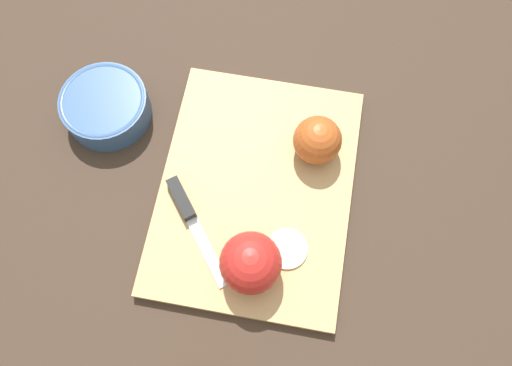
% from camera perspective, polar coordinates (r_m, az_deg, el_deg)
% --- Properties ---
extents(ground_plane, '(4.00, 4.00, 0.00)m').
position_cam_1_polar(ground_plane, '(0.77, -0.00, -0.96)').
color(ground_plane, '#38281E').
extents(cutting_board, '(0.39, 0.31, 0.02)m').
position_cam_1_polar(cutting_board, '(0.76, -0.00, -0.75)').
color(cutting_board, tan).
rests_on(cutting_board, ground_plane).
extents(apple_half_left, '(0.07, 0.07, 0.07)m').
position_cam_1_polar(apple_half_left, '(0.75, 7.03, 4.89)').
color(apple_half_left, '#AD4C1E').
rests_on(apple_half_left, cutting_board).
extents(apple_half_right, '(0.09, 0.09, 0.09)m').
position_cam_1_polar(apple_half_right, '(0.68, -0.60, -9.10)').
color(apple_half_right, red).
rests_on(apple_half_right, cutting_board).
extents(knife, '(0.15, 0.11, 0.02)m').
position_cam_1_polar(knife, '(0.74, -7.97, -2.93)').
color(knife, silver).
rests_on(knife, cutting_board).
extents(apple_slice, '(0.06, 0.06, 0.00)m').
position_cam_1_polar(apple_slice, '(0.72, 3.55, -7.50)').
color(apple_slice, '#EFE5C6').
rests_on(apple_slice, cutting_board).
extents(bowl, '(0.14, 0.14, 0.05)m').
position_cam_1_polar(bowl, '(0.83, -16.82, 8.42)').
color(bowl, '#33517F').
rests_on(bowl, ground_plane).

